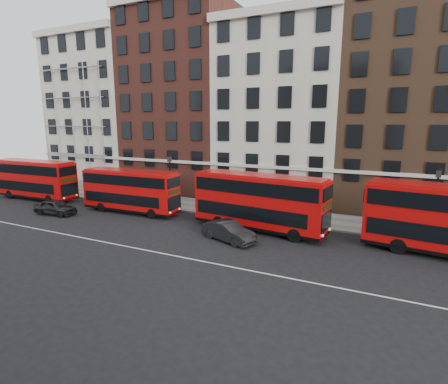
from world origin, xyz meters
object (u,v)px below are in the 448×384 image
at_px(car_rear, 55,207).
at_px(car_front, 229,231).
at_px(bus_a, 35,179).
at_px(bus_b, 130,190).
at_px(bus_c, 259,201).

xyz_separation_m(car_rear, car_front, (17.82, 0.39, 0.02)).
xyz_separation_m(bus_a, car_front, (25.52, -3.32, -1.62)).
relative_size(bus_b, car_front, 2.25).
bearing_deg(bus_a, bus_b, -1.65).
xyz_separation_m(bus_c, car_front, (-1.08, -3.33, -1.71)).
distance_m(bus_a, car_front, 25.79).
bearing_deg(bus_a, car_front, -9.07).
xyz_separation_m(bus_a, car_rear, (7.71, -3.72, -1.64)).
height_order(bus_a, car_front, bus_a).
bearing_deg(car_front, car_rear, 110.52).
bearing_deg(bus_c, car_rear, -162.30).
bearing_deg(bus_b, bus_c, -1.22).
bearing_deg(bus_b, car_front, -16.84).
relative_size(bus_b, car_rear, 2.37).
relative_size(car_rear, car_front, 0.95).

